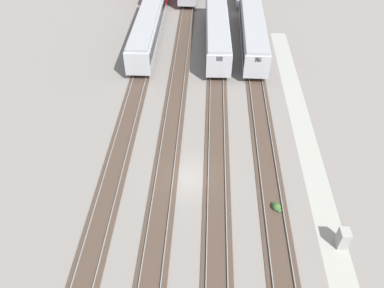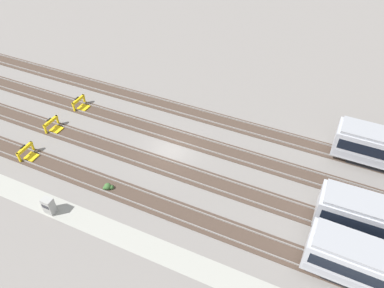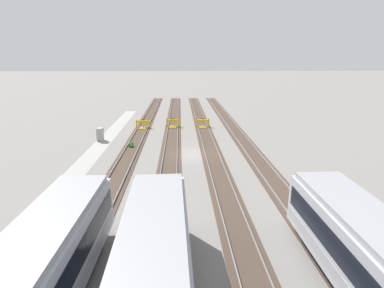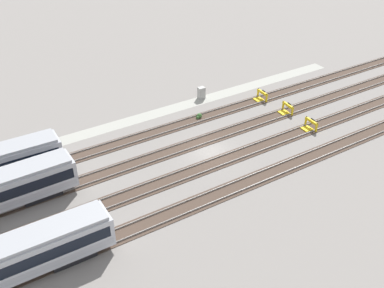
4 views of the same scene
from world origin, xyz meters
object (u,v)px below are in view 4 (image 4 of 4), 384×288
object	(u,v)px
bumper_stop_middle_track	(309,125)
weed_clump	(199,116)
bumper_stop_near_inner_track	(286,109)
bumper_stop_nearest_track	(261,96)
electrical_cabinet	(201,93)

from	to	relation	value
bumper_stop_middle_track	weed_clump	distance (m)	13.27
bumper_stop_near_inner_track	weed_clump	bearing A→B (deg)	-24.74
bumper_stop_middle_track	bumper_stop_nearest_track	bearing A→B (deg)	-87.97
bumper_stop_nearest_track	weed_clump	bearing A→B (deg)	-1.37
electrical_cabinet	weed_clump	size ratio (longest dim) A/B	1.74
electrical_cabinet	bumper_stop_nearest_track	bearing A→B (deg)	145.52
bumper_stop_near_inner_track	weed_clump	xyz separation A→B (m)	(9.99, -4.60, -0.27)
bumper_stop_middle_track	electrical_cabinet	bearing A→B (deg)	-62.85
bumper_stop_middle_track	weed_clump	bearing A→B (deg)	-42.69
bumper_stop_near_inner_track	electrical_cabinet	distance (m)	11.27
bumper_stop_nearest_track	bumper_stop_near_inner_track	size ratio (longest dim) A/B	1.00
bumper_stop_nearest_track	electrical_cabinet	bearing A→B (deg)	-34.48
bumper_stop_nearest_track	bumper_stop_middle_track	world-z (taller)	same
electrical_cabinet	bumper_stop_middle_track	bearing A→B (deg)	117.15
bumper_stop_near_inner_track	weed_clump	world-z (taller)	bumper_stop_near_inner_track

